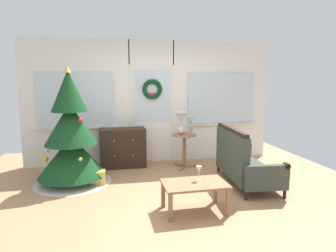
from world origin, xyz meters
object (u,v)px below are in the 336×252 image
object	(u,v)px
settee_sofa	(242,162)
flower_vase	(190,129)
side_table	(184,144)
wine_glass	(199,170)
christmas_tree	(71,141)
gift_box	(99,177)
dresser_cabinet	(123,148)
table_lamp	(181,120)
coffee_table	(195,187)

from	to	relation	value
settee_sofa	flower_vase	xyz separation A→B (m)	(-0.62, 1.02, 0.42)
side_table	wine_glass	world-z (taller)	side_table
christmas_tree	gift_box	world-z (taller)	christmas_tree
flower_vase	wine_glass	world-z (taller)	flower_vase
gift_box	flower_vase	bearing A→B (deg)	18.19
flower_vase	gift_box	distance (m)	1.96
flower_vase	wine_glass	distance (m)	1.84
dresser_cabinet	settee_sofa	distance (m)	2.36
dresser_cabinet	table_lamp	distance (m)	1.30
christmas_tree	side_table	world-z (taller)	christmas_tree
table_lamp	coffee_table	xyz separation A→B (m)	(-0.29, -1.98, -0.62)
coffee_table	wine_glass	distance (m)	0.23
settee_sofa	coffee_table	world-z (taller)	settee_sofa
table_lamp	flower_vase	xyz separation A→B (m)	(0.16, -0.10, -0.17)
christmas_tree	gift_box	size ratio (longest dim) A/B	8.59
flower_vase	coffee_table	bearing A→B (deg)	-103.43
table_lamp	wine_glass	distance (m)	1.95
wine_glass	gift_box	size ratio (longest dim) A/B	0.85
table_lamp	flower_vase	world-z (taller)	table_lamp
christmas_tree	table_lamp	xyz separation A→B (m)	(2.02, 0.51, 0.23)
christmas_tree	settee_sofa	world-z (taller)	christmas_tree
table_lamp	coffee_table	world-z (taller)	table_lamp
coffee_table	gift_box	bearing A→B (deg)	134.83
side_table	gift_box	bearing A→B (deg)	-158.94
christmas_tree	dresser_cabinet	bearing A→B (deg)	41.47
wine_glass	flower_vase	bearing A→B (deg)	78.42
dresser_cabinet	flower_vase	xyz separation A→B (m)	(1.30, -0.36, 0.40)
settee_sofa	side_table	world-z (taller)	settee_sofa
christmas_tree	dresser_cabinet	distance (m)	1.22
settee_sofa	wine_glass	xyz separation A→B (m)	(-0.99, -0.77, 0.16)
flower_vase	coffee_table	distance (m)	1.98
dresser_cabinet	coffee_table	distance (m)	2.40
side_table	flower_vase	xyz separation A→B (m)	(0.10, -0.06, 0.31)
dresser_cabinet	table_lamp	bearing A→B (deg)	-13.12
christmas_tree	flower_vase	distance (m)	2.22
settee_sofa	coffee_table	xyz separation A→B (m)	(-1.07, -0.86, -0.04)
side_table	flower_vase	bearing A→B (deg)	-30.96
christmas_tree	side_table	distance (m)	2.15
dresser_cabinet	side_table	world-z (taller)	dresser_cabinet
christmas_tree	flower_vase	world-z (taller)	christmas_tree
side_table	gift_box	size ratio (longest dim) A/B	2.94
wine_glass	gift_box	bearing A→B (deg)	138.67
coffee_table	wine_glass	world-z (taller)	wine_glass
settee_sofa	gift_box	bearing A→B (deg)	169.37
dresser_cabinet	settee_sofa	size ratio (longest dim) A/B	0.60
settee_sofa	coffee_table	distance (m)	1.37
christmas_tree	flower_vase	bearing A→B (deg)	10.77
settee_sofa	wine_glass	size ratio (longest dim) A/B	7.77
table_lamp	wine_glass	world-z (taller)	table_lamp
christmas_tree	settee_sofa	distance (m)	2.89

